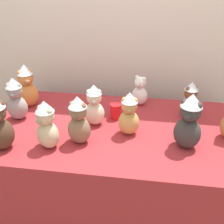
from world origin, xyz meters
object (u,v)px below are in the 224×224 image
Objects in this scene: teddy_bear_honey at (129,114)px; teddy_bear_mocha at (79,121)px; teddy_bear_ash at (16,99)px; teddy_bear_cream at (94,106)px; teddy_bear_snow at (140,92)px; display_table at (112,169)px; teddy_bear_sand at (47,125)px; teddy_bear_chestnut at (190,100)px; teddy_bear_charcoal at (189,122)px; teddy_bear_ginger at (27,86)px; party_cup_red at (116,111)px.

teddy_bear_mocha reaches higher than teddy_bear_honey.
teddy_bear_ash is 1.06× the size of teddy_bear_cream.
teddy_bear_cream is 0.43m from teddy_bear_snow.
teddy_bear_mocha is (-0.17, -0.19, 0.52)m from display_table.
teddy_bear_cream is 0.94× the size of teddy_bear_sand.
teddy_bear_snow reaches higher than display_table.
teddy_bear_chestnut reaches higher than display_table.
teddy_bear_charcoal is 1.20× the size of teddy_bear_honey.
teddy_bear_honey is at bearing -12.72° from teddy_bear_ash.
teddy_bear_ash reaches higher than teddy_bear_snow.
teddy_bear_ash is at bearing 158.05° from teddy_bear_chestnut.
teddy_bear_sand is at bearing -151.44° from teddy_bear_charcoal.
teddy_bear_cream is 0.66m from teddy_bear_chestnut.
teddy_bear_ginger reaches higher than party_cup_red.
teddy_bear_ginger is at bearing -177.30° from teddy_bear_charcoal.
teddy_bear_honey is at bearing -24.82° from display_table.
teddy_bear_sand reaches higher than teddy_bear_cream.
teddy_bear_cream is 0.19m from party_cup_red.
teddy_bear_mocha is (-0.29, -0.13, 0.01)m from teddy_bear_honey.
teddy_bear_chestnut is 0.52m from party_cup_red.
display_table is 0.52m from teddy_bear_cream.
teddy_bear_mocha is at bearing 179.28° from teddy_bear_chestnut.
teddy_bear_honey is (0.46, 0.21, -0.01)m from teddy_bear_sand.
teddy_bear_ginger reaches higher than teddy_bear_honey.
teddy_bear_mocha reaches higher than teddy_bear_snow.
teddy_bear_mocha is (0.49, -0.40, -0.01)m from teddy_bear_ginger.
teddy_bear_chestnut is 2.46× the size of party_cup_red.
display_table is at bearing -21.83° from teddy_bear_cream.
party_cup_red is (-0.11, 0.18, -0.09)m from teddy_bear_honey.
teddy_bear_sand is (0.32, -0.48, -0.01)m from teddy_bear_ginger.
display_table is 0.72m from teddy_bear_charcoal.
teddy_bear_charcoal reaches higher than teddy_bear_snow.
teddy_bear_sand is at bearing -48.87° from teddy_bear_ash.
display_table is at bearing 152.20° from teddy_bear_honey.
teddy_bear_honey is 0.94× the size of teddy_bear_mocha.
teddy_bear_charcoal is at bearing -17.48° from display_table.
teddy_bear_charcoal is 0.59m from teddy_bear_snow.
teddy_bear_charcoal reaches higher than teddy_bear_ash.
teddy_bear_ash is 0.69m from party_cup_red.
party_cup_red is at bearing 158.68° from teddy_bear_chestnut.
teddy_bear_ginger is 3.01× the size of party_cup_red.
teddy_bear_ash is 0.19m from teddy_bear_ginger.
teddy_bear_chestnut is 0.38m from teddy_bear_snow.
teddy_bear_ash is 0.54m from teddy_bear_cream.
display_table is 5.54× the size of teddy_bear_sand.
party_cup_red is (0.01, 0.13, 0.42)m from display_table.
display_table is 5.21× the size of teddy_bear_ginger.
teddy_bear_mocha is 2.86× the size of party_cup_red.
teddy_bear_ginger is 0.57m from teddy_bear_sand.
teddy_bear_ginger is at bearing 161.80° from display_table.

